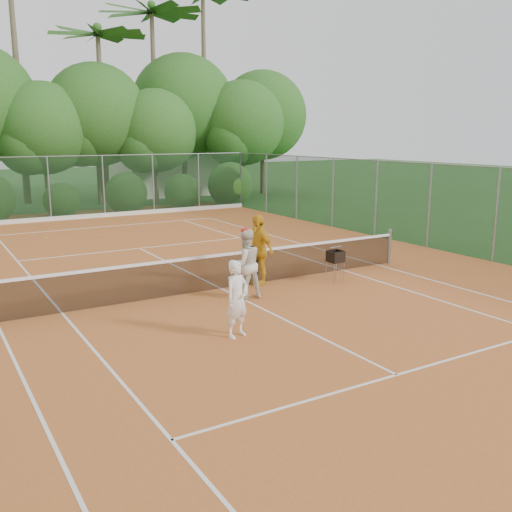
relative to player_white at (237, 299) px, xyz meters
The scene contains 15 objects.
ground 3.72m from the player_white, 67.26° to the left, with size 120.00×120.00×0.00m, color #224D1B.
clay_court 3.72m from the player_white, 67.26° to the left, with size 18.00×36.00×0.02m, color #B8642A.
club_building 29.27m from the player_white, 69.17° to the left, with size 8.00×5.00×3.00m, color beige.
tennis_net 3.64m from the player_white, 67.26° to the left, with size 11.97×0.10×1.10m.
player_white is the anchor object (origin of this frame).
player_center_grp 2.76m from the player_white, 56.74° to the left, with size 0.88×0.71×1.78m.
player_yellow 4.16m from the player_white, 53.14° to the left, with size 1.12×0.47×1.92m, color gold.
ball_hopper 5.12m from the player_white, 28.92° to the left, with size 0.38×0.38×0.87m.
stray_ball_a 13.57m from the player_white, 94.60° to the left, with size 0.07×0.07×0.07m, color #CCE936.
stray_ball_b 14.05m from the player_white, 87.85° to the left, with size 0.07×0.07×0.07m, color #CDD130.
stray_ball_c 12.91m from the player_white, 85.90° to the left, with size 0.07×0.07×0.07m, color #ADC72E.
court_markings 3.71m from the player_white, 67.26° to the left, with size 11.03×23.83×0.01m.
fence_back 18.41m from the player_white, 85.63° to the left, with size 18.07×0.07×3.00m.
fence_right 10.59m from the player_white, 10.07° to the left, with size 0.07×33.07×3.00m.
tropical_treeline 24.13m from the player_white, 83.14° to the left, with size 32.10×8.49×15.03m.
Camera 1 is at (-6.70, -12.93, 4.03)m, focal length 40.00 mm.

